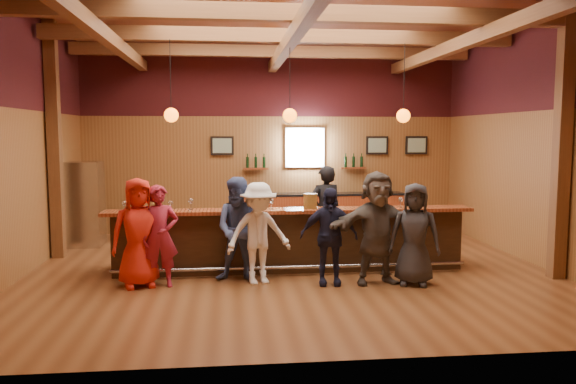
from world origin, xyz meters
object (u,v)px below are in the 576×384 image
at_px(customer_redvest, 160,236).
at_px(ice_bucket, 310,201).
at_px(customer_white, 259,233).
at_px(bartender, 325,212).
at_px(customer_navy, 329,236).
at_px(customer_dark, 415,234).
at_px(customer_denim, 240,229).
at_px(bar_counter, 290,239).
at_px(customer_brown, 377,228).
at_px(bottle_a, 331,201).
at_px(customer_orange, 139,233).
at_px(stainless_fridge, 85,204).
at_px(back_bar_cabinet, 322,213).

xyz_separation_m(customer_redvest, ice_bucket, (2.47, 0.69, 0.44)).
distance_m(customer_white, bartender, 2.27).
relative_size(customer_navy, customer_dark, 0.96).
distance_m(customer_denim, customer_dark, 2.78).
relative_size(customer_navy, bartender, 0.88).
height_order(customer_redvest, customer_white, customer_white).
height_order(customer_white, bartender, bartender).
xyz_separation_m(bar_counter, customer_brown, (1.27, -1.16, 0.38)).
distance_m(customer_brown, customer_dark, 0.59).
bearing_deg(bottle_a, bar_counter, 162.64).
relative_size(customer_orange, ice_bucket, 6.69).
height_order(stainless_fridge, customer_white, stainless_fridge).
relative_size(stainless_fridge, customer_brown, 1.00).
distance_m(customer_white, customer_dark, 2.47).
distance_m(customer_redvest, customer_dark, 4.00).
distance_m(stainless_fridge, customer_redvest, 3.97).
distance_m(back_bar_cabinet, customer_brown, 4.75).
bearing_deg(bottle_a, customer_navy, -102.66).
bearing_deg(bottle_a, stainless_fridge, 151.02).
distance_m(stainless_fridge, customer_navy, 5.85).
height_order(bar_counter, customer_orange, customer_orange).
distance_m(customer_white, bottle_a, 1.57).
distance_m(customer_denim, bartender, 2.34).
xyz_separation_m(bar_counter, bottle_a, (0.70, -0.22, 0.71)).
relative_size(stainless_fridge, bartender, 1.02).
height_order(back_bar_cabinet, customer_denim, customer_denim).
distance_m(customer_redvest, customer_denim, 1.27).
height_order(stainless_fridge, customer_dark, stainless_fridge).
distance_m(bar_counter, customer_denim, 1.25).
relative_size(customer_orange, customer_white, 1.05).
xyz_separation_m(stainless_fridge, customer_white, (3.51, -3.42, -0.09)).
relative_size(back_bar_cabinet, stainless_fridge, 2.22).
height_order(customer_brown, customer_dark, customer_brown).
relative_size(bar_counter, stainless_fridge, 3.50).
height_order(bar_counter, back_bar_cabinet, bar_counter).
bearing_deg(customer_white, customer_dark, -23.20).
bearing_deg(ice_bucket, bartender, 67.93).
bearing_deg(customer_dark, bar_counter, 162.92).
distance_m(stainless_fridge, customer_white, 4.90).
bearing_deg(customer_white, bottle_a, 14.41).
xyz_separation_m(bar_counter, customer_navy, (0.49, -1.15, 0.25)).
relative_size(customer_brown, customer_dark, 1.11).
xyz_separation_m(customer_white, customer_dark, (2.45, -0.34, -0.00)).
xyz_separation_m(customer_navy, customer_brown, (0.78, -0.01, 0.13)).
height_order(customer_orange, ice_bucket, customer_orange).
bearing_deg(customer_orange, customer_redvest, -23.36).
bearing_deg(customer_redvest, customer_denim, -0.69).
bearing_deg(ice_bucket, customer_denim, -157.85).
distance_m(stainless_fridge, customer_denim, 4.58).
height_order(customer_brown, bartender, customer_brown).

